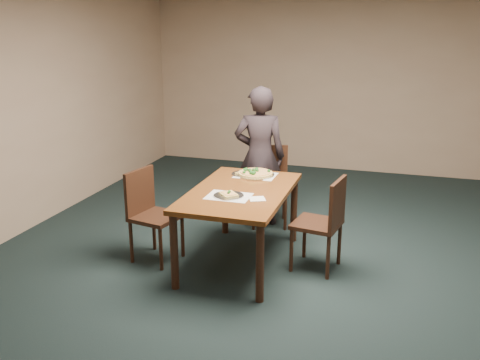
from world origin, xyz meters
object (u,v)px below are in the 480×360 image
(pizza_pan, at_px, (255,173))
(chair_far, at_px, (270,180))
(slice_plate_near, at_px, (229,195))
(dining_table, at_px, (240,199))
(slice_plate_far, at_px, (245,173))
(chair_right, at_px, (325,219))
(diner, at_px, (260,156))
(chair_left, at_px, (150,209))

(pizza_pan, bearing_deg, chair_far, 90.45)
(slice_plate_near, bearing_deg, dining_table, 78.69)
(dining_table, xyz_separation_m, slice_plate_far, (-0.11, 0.53, 0.10))
(dining_table, bearing_deg, slice_plate_far, 101.86)
(dining_table, height_order, slice_plate_near, slice_plate_near)
(chair_right, bearing_deg, pizza_pan, -109.27)
(dining_table, relative_size, chair_right, 1.65)
(chair_far, height_order, chair_right, same)
(pizza_pan, bearing_deg, slice_plate_far, 177.63)
(dining_table, relative_size, slice_plate_near, 5.36)
(chair_far, height_order, pizza_pan, chair_far)
(chair_right, bearing_deg, dining_table, -74.54)
(diner, relative_size, slice_plate_near, 5.75)
(chair_far, distance_m, diner, 0.31)
(diner, bearing_deg, chair_far, -171.87)
(slice_plate_near, bearing_deg, pizza_pan, 86.60)
(slice_plate_far, bearing_deg, chair_right, -25.78)
(chair_far, distance_m, slice_plate_near, 1.41)
(chair_far, bearing_deg, slice_plate_far, -114.66)
(chair_right, height_order, pizza_pan, chair_right)
(chair_far, distance_m, slice_plate_far, 0.69)
(diner, bearing_deg, chair_left, 46.96)
(chair_left, bearing_deg, chair_right, -69.96)
(chair_right, bearing_deg, diner, -129.12)
(diner, bearing_deg, pizza_pan, 88.63)
(chair_left, xyz_separation_m, slice_plate_far, (0.77, 0.70, 0.25))
(chair_right, bearing_deg, chair_left, -72.20)
(chair_far, bearing_deg, pizza_pan, -104.63)
(slice_plate_near, distance_m, slice_plate_far, 0.75)
(chair_left, xyz_separation_m, diner, (0.77, 1.29, 0.29))
(chair_left, relative_size, diner, 0.56)
(dining_table, xyz_separation_m, diner, (-0.12, 1.13, 0.15))
(chair_far, relative_size, slice_plate_near, 3.25)
(slice_plate_near, height_order, slice_plate_far, slice_plate_far)
(chair_left, height_order, slice_plate_far, chair_left)
(chair_far, height_order, diner, diner)
(dining_table, relative_size, chair_left, 1.65)
(dining_table, xyz_separation_m, slice_plate_near, (-0.04, -0.21, 0.11))
(chair_left, distance_m, chair_right, 1.71)
(dining_table, xyz_separation_m, chair_right, (0.81, 0.09, -0.14))
(pizza_pan, bearing_deg, slice_plate_near, -93.40)
(chair_right, distance_m, pizza_pan, 0.95)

